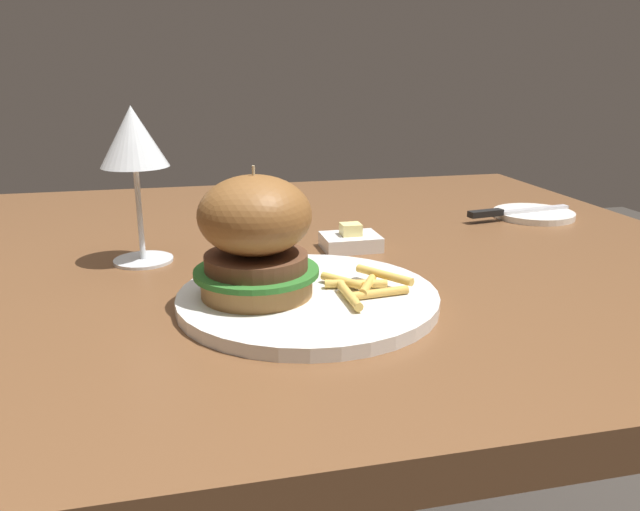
% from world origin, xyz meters
% --- Properties ---
extents(dining_table, '(1.18, 1.00, 0.74)m').
position_xyz_m(dining_table, '(0.00, 0.00, 0.65)').
color(dining_table, brown).
rests_on(dining_table, ground).
extents(main_plate, '(0.27, 0.27, 0.01)m').
position_xyz_m(main_plate, '(-0.02, -0.22, 0.75)').
color(main_plate, white).
rests_on(main_plate, dining_table).
extents(burger_sandwich, '(0.13, 0.13, 0.13)m').
position_xyz_m(burger_sandwich, '(-0.07, -0.21, 0.82)').
color(burger_sandwich, '#9E6B38').
rests_on(burger_sandwich, main_plate).
extents(fries_pile, '(0.09, 0.10, 0.02)m').
position_xyz_m(fries_pile, '(0.04, -0.23, 0.76)').
color(fries_pile, gold).
rests_on(fries_pile, main_plate).
extents(wine_glass, '(0.08, 0.08, 0.20)m').
position_xyz_m(wine_glass, '(-0.19, -0.02, 0.89)').
color(wine_glass, silver).
rests_on(wine_glass, dining_table).
extents(bread_plate, '(0.13, 0.13, 0.01)m').
position_xyz_m(bread_plate, '(0.43, 0.09, 0.74)').
color(bread_plate, white).
rests_on(bread_plate, dining_table).
extents(table_knife, '(0.20, 0.05, 0.01)m').
position_xyz_m(table_knife, '(0.38, 0.08, 0.75)').
color(table_knife, silver).
rests_on(table_knife, bread_plate).
extents(butter_dish, '(0.08, 0.06, 0.04)m').
position_xyz_m(butter_dish, '(0.08, -0.03, 0.75)').
color(butter_dish, white).
rests_on(butter_dish, dining_table).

